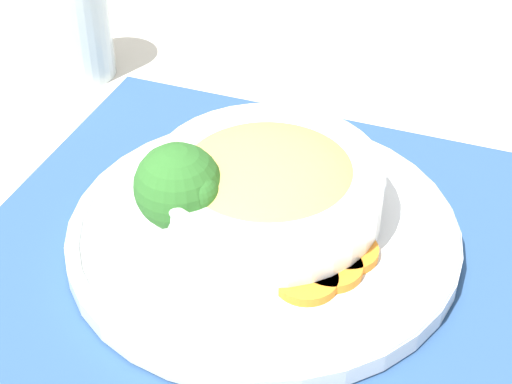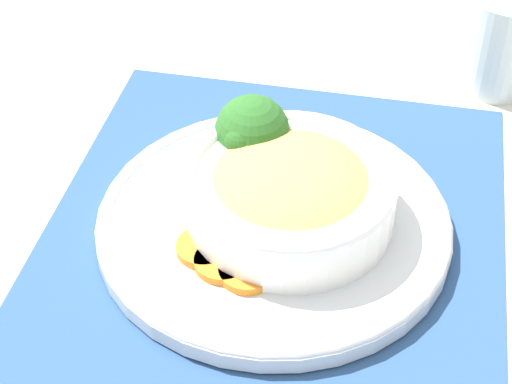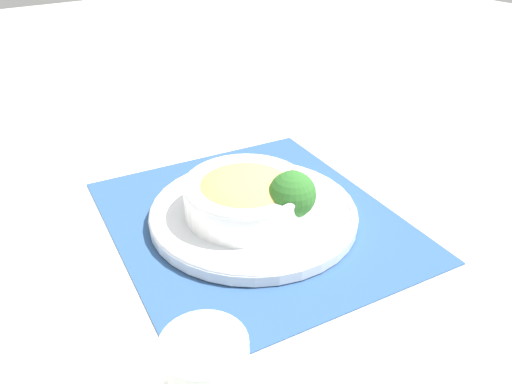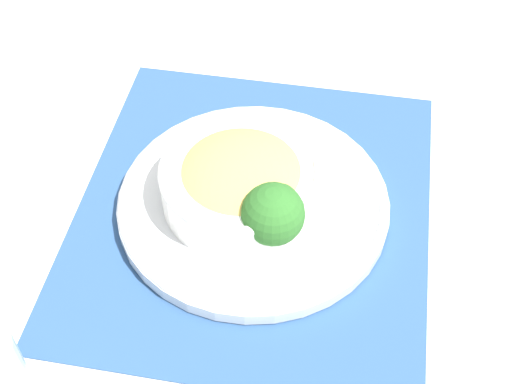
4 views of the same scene
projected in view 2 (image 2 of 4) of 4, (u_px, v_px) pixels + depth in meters
The scene contains 9 objects.
ground_plane at pixel (273, 234), 0.78m from camera, with size 4.00×4.00×0.00m, color beige.
placemat at pixel (273, 232), 0.78m from camera, with size 0.51×0.47×0.00m.
plate at pixel (274, 222), 0.77m from camera, with size 0.32×0.32×0.02m.
bowl at pixel (290, 189), 0.75m from camera, with size 0.19×0.19×0.06m.
broccoli_floret at pixel (252, 133), 0.78m from camera, with size 0.07×0.07×0.08m.
carrot_slice_near at pixel (204, 247), 0.73m from camera, with size 0.05×0.05×0.01m.
carrot_slice_middle at pixel (223, 262), 0.72m from camera, with size 0.05×0.05×0.01m.
carrot_slice_far at pixel (247, 271), 0.71m from camera, with size 0.05×0.05×0.01m.
water_glass at pixel (502, 48), 0.93m from camera, with size 0.08×0.08×0.11m.
Camera 2 is at (-0.56, -0.03, 0.54)m, focal length 60.00 mm.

